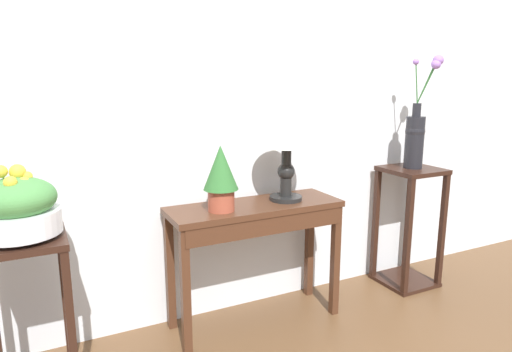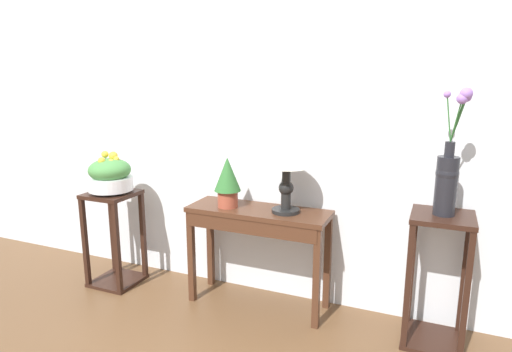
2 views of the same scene
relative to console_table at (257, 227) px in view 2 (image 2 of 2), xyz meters
The scene contains 8 objects.
back_wall_with_art 0.84m from the console_table, 108.17° to the left, with size 9.00×0.10×2.80m.
console_table is the anchor object (origin of this frame).
table_lamp 0.54m from the console_table, ahead, with size 0.32×0.32×0.51m.
potted_plant_on_console 0.40m from the console_table, behind, with size 0.19×0.19×0.36m.
pedestal_stand_left 1.23m from the console_table, behind, with size 0.36×0.36×0.77m.
planter_bowl_wide_left 1.24m from the console_table, behind, with size 0.34×0.34×0.33m.
pedestal_stand_right 1.22m from the console_table, ahead, with size 0.36×0.36×0.85m.
flower_vase_tall_right 1.30m from the console_table, ahead, with size 0.15×0.20×0.75m.
Camera 2 is at (1.25, -1.57, 1.64)m, focal length 30.74 mm.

